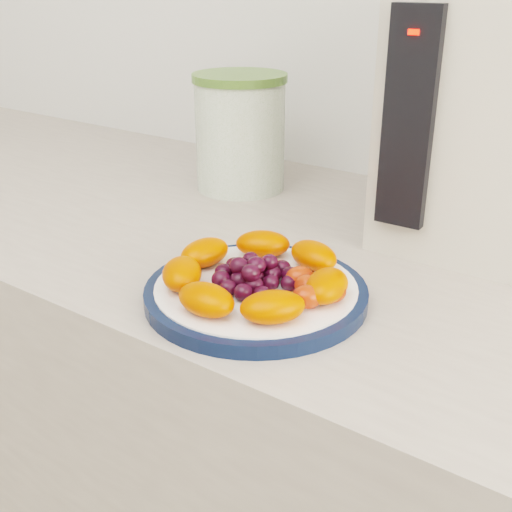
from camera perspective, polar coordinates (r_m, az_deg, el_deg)
The scene contains 9 objects.
counter at distance 1.07m, azimuth 4.43°, elevation -21.52°, with size 3.50×0.60×0.90m, color #AA9D8F.
plate_rim at distance 0.67m, azimuth 0.00°, elevation -3.34°, with size 0.23×0.23×0.01m, color #0A1733.
plate_face at distance 0.67m, azimuth 0.00°, elevation -3.26°, with size 0.21×0.21×0.02m, color white.
canister at distance 1.00m, azimuth -1.41°, elevation 10.57°, with size 0.14×0.14×0.16m, color #325F11.
canister_lid at distance 0.98m, azimuth -1.47°, elevation 15.57°, with size 0.14×0.14×0.01m, color #4E6F2F.
appliance_body at distance 0.84m, azimuth 19.83°, elevation 12.15°, with size 0.18×0.26×0.32m, color beige.
appliance_panel at distance 0.73m, azimuth 13.44°, elevation 11.64°, with size 0.06×0.02×0.24m, color black.
appliance_led at distance 0.71m, azimuth 13.86°, elevation 18.77°, with size 0.01×0.01×0.01m, color #FF0C05.
fruit_plate at distance 0.65m, azimuth 0.19°, elevation -1.61°, with size 0.20×0.20×0.03m.
Camera 1 is at (0.37, 0.55, 1.21)m, focal length 45.00 mm.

